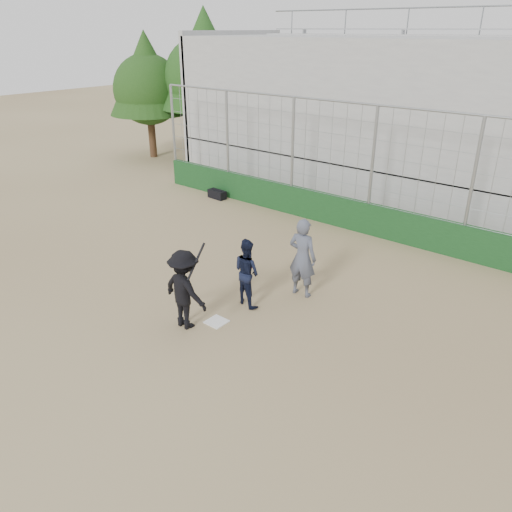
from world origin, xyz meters
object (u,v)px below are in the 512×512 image
Objects in this scene: catcher_crouched at (247,283)px; umpire at (302,261)px; equipment_bag at (217,194)px; batter_at_plate at (185,290)px.

catcher_crouched is 1.46m from umpire.
catcher_crouched is 1.46× the size of equipment_bag.
batter_at_plate reaches higher than equipment_bag.
equipment_bag is at bearing 138.50° from catcher_crouched.
umpire is (0.74, 1.21, 0.33)m from catcher_crouched.
catcher_crouched reaches higher than equipment_bag.
catcher_crouched is 8.27m from equipment_bag.
umpire is at bearing -31.61° from equipment_bag.
batter_at_plate is 9.16m from equipment_bag.
umpire is 2.30× the size of equipment_bag.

